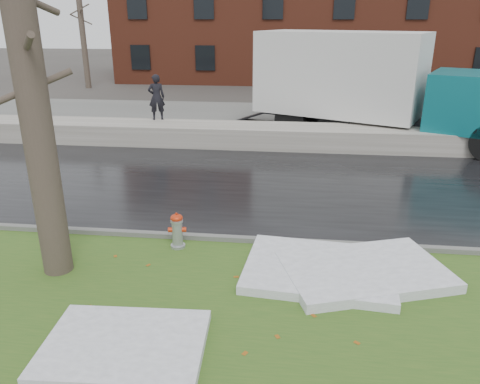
# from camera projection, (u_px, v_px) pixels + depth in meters

# --- Properties ---
(ground) EXTENTS (120.00, 120.00, 0.00)m
(ground) POSITION_uv_depth(u_px,v_px,m) (212.00, 266.00, 8.73)
(ground) COLOR #47423D
(ground) RESTS_ON ground
(verge) EXTENTS (60.00, 4.50, 0.04)m
(verge) POSITION_uv_depth(u_px,v_px,m) (199.00, 303.00, 7.56)
(verge) COLOR #2E541C
(verge) RESTS_ON ground
(road) EXTENTS (60.00, 7.00, 0.03)m
(road) POSITION_uv_depth(u_px,v_px,m) (240.00, 185.00, 12.91)
(road) COLOR black
(road) RESTS_ON ground
(parking_lot) EXTENTS (60.00, 9.00, 0.03)m
(parking_lot) POSITION_uv_depth(u_px,v_px,m) (262.00, 121.00, 20.81)
(parking_lot) COLOR slate
(parking_lot) RESTS_ON ground
(curb) EXTENTS (60.00, 0.15, 0.14)m
(curb) POSITION_uv_depth(u_px,v_px,m) (221.00, 239.00, 9.63)
(curb) COLOR slate
(curb) RESTS_ON ground
(snowbank) EXTENTS (60.00, 1.60, 0.75)m
(snowbank) POSITION_uv_depth(u_px,v_px,m) (254.00, 136.00, 16.68)
(snowbank) COLOR #B2ACA3
(snowbank) RESTS_ON ground
(brick_building) EXTENTS (26.00, 12.00, 10.00)m
(brick_building) POSITION_uv_depth(u_px,v_px,m) (307.00, 7.00, 34.64)
(brick_building) COLOR maroon
(brick_building) RESTS_ON ground
(bg_tree_left) EXTENTS (1.40, 1.62, 6.50)m
(bg_tree_left) POSITION_uv_depth(u_px,v_px,m) (83.00, 34.00, 29.31)
(bg_tree_left) COLOR brown
(bg_tree_left) RESTS_ON ground
(bg_tree_center) EXTENTS (1.40, 1.62, 6.50)m
(bg_tree_center) POSITION_uv_depth(u_px,v_px,m) (190.00, 32.00, 32.38)
(bg_tree_center) COLOR brown
(bg_tree_center) RESTS_ON ground
(fire_hydrant) EXTENTS (0.37, 0.33, 0.74)m
(fire_hydrant) POSITION_uv_depth(u_px,v_px,m) (177.00, 229.00, 9.22)
(fire_hydrant) COLOR #9FA2A6
(fire_hydrant) RESTS_ON verge
(tree) EXTENTS (1.16, 1.30, 6.36)m
(tree) POSITION_uv_depth(u_px,v_px,m) (32.00, 92.00, 7.41)
(tree) COLOR brown
(tree) RESTS_ON verge
(box_truck) EXTENTS (11.36, 6.41, 3.87)m
(box_truck) POSITION_uv_depth(u_px,v_px,m) (372.00, 83.00, 17.27)
(box_truck) COLOR black
(box_truck) RESTS_ON ground
(worker) EXTENTS (0.70, 0.58, 1.66)m
(worker) POSITION_uv_depth(u_px,v_px,m) (156.00, 97.00, 17.22)
(worker) COLOR black
(worker) RESTS_ON snowbank
(snow_patch_near) EXTENTS (2.77, 2.23, 0.16)m
(snow_patch_near) POSITION_uv_depth(u_px,v_px,m) (319.00, 269.00, 8.38)
(snow_patch_near) COLOR white
(snow_patch_near) RESTS_ON verge
(snow_patch_far) EXTENTS (2.28, 1.71, 0.14)m
(snow_patch_far) POSITION_uv_depth(u_px,v_px,m) (125.00, 345.00, 6.45)
(snow_patch_far) COLOR white
(snow_patch_far) RESTS_ON verge
(snow_patch_side) EXTENTS (3.23, 2.60, 0.18)m
(snow_patch_side) POSITION_uv_depth(u_px,v_px,m) (364.00, 271.00, 8.29)
(snow_patch_side) COLOR white
(snow_patch_side) RESTS_ON verge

